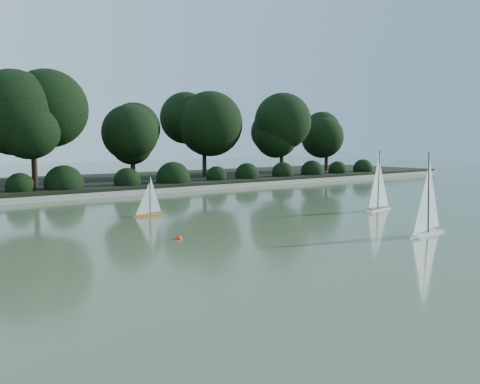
# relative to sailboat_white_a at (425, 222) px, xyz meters

# --- Properties ---
(ground) EXTENTS (80.00, 80.00, 0.00)m
(ground) POSITION_rel_sailboat_white_a_xyz_m (-1.57, 1.67, -0.29)
(ground) COLOR #445633
(ground) RESTS_ON ground
(pond_coping) EXTENTS (40.00, 0.35, 0.18)m
(pond_coping) POSITION_rel_sailboat_white_a_xyz_m (-1.57, 10.67, -0.20)
(pond_coping) COLOR gray
(pond_coping) RESTS_ON ground
(far_bank) EXTENTS (40.00, 8.00, 0.30)m
(far_bank) POSITION_rel_sailboat_white_a_xyz_m (-1.57, 14.67, -0.14)
(far_bank) COLOR black
(far_bank) RESTS_ON ground
(tree_line) EXTENTS (26.31, 3.93, 4.39)m
(tree_line) POSITION_rel_sailboat_white_a_xyz_m (-0.34, 13.10, 2.35)
(tree_line) COLOR black
(tree_line) RESTS_ON ground
(shrub_hedge) EXTENTS (29.10, 1.10, 1.10)m
(shrub_hedge) POSITION_rel_sailboat_white_a_xyz_m (-1.57, 11.57, 0.16)
(shrub_hedge) COLOR black
(shrub_hedge) RESTS_ON ground
(sailboat_white_a) EXTENTS (1.34, 0.33, 1.83)m
(sailboat_white_a) POSITION_rel_sailboat_white_a_xyz_m (0.00, 0.00, 0.00)
(sailboat_white_a) COLOR silver
(sailboat_white_a) RESTS_ON ground
(sailboat_white_b) EXTENTS (1.33, 0.37, 1.81)m
(sailboat_white_b) POSITION_rel_sailboat_white_a_xyz_m (2.34, 2.83, -0.01)
(sailboat_white_b) COLOR white
(sailboat_white_b) RESTS_ON ground
(sailboat_orange) EXTENTS (0.86, 0.17, 1.17)m
(sailboat_orange) POSITION_rel_sailboat_white_a_xyz_m (-3.44, 5.83, -0.10)
(sailboat_orange) COLOR orange
(sailboat_orange) RESTS_ON ground
(race_buoy) EXTENTS (0.15, 0.15, 0.15)m
(race_buoy) POSITION_rel_sailboat_white_a_xyz_m (-4.23, 2.74, -0.29)
(race_buoy) COLOR red
(race_buoy) RESTS_ON ground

